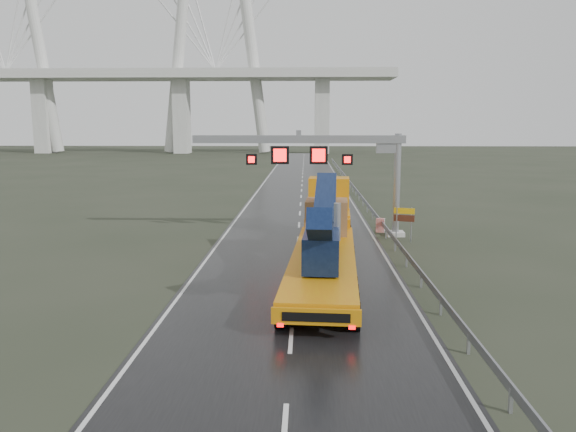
{
  "coord_description": "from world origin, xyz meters",
  "views": [
    {
      "loc": [
        0.51,
        -21.39,
        7.71
      ],
      "look_at": [
        -0.38,
        6.66,
        3.2
      ],
      "focal_mm": 35.0,
      "sensor_mm": 36.0,
      "label": 1
    }
  ],
  "objects_px": {
    "striped_barrier": "(380,225)",
    "heavy_haul_truck": "(326,228)",
    "sign_gantry": "(329,156)",
    "exit_sign_pair": "(404,218)"
  },
  "relations": [
    {
      "from": "striped_barrier",
      "to": "heavy_haul_truck",
      "type": "bearing_deg",
      "value": -101.68
    },
    {
      "from": "exit_sign_pair",
      "to": "striped_barrier",
      "type": "bearing_deg",
      "value": 125.27
    },
    {
      "from": "sign_gantry",
      "to": "striped_barrier",
      "type": "xyz_separation_m",
      "value": [
        3.9,
        1.31,
        -5.1
      ]
    },
    {
      "from": "heavy_haul_truck",
      "to": "exit_sign_pair",
      "type": "height_order",
      "value": "heavy_haul_truck"
    },
    {
      "from": "exit_sign_pair",
      "to": "striped_barrier",
      "type": "xyz_separation_m",
      "value": [
        -1.1,
        3.48,
        -1.13
      ]
    },
    {
      "from": "exit_sign_pair",
      "to": "striped_barrier",
      "type": "height_order",
      "value": "exit_sign_pair"
    },
    {
      "from": "striped_barrier",
      "to": "sign_gantry",
      "type": "bearing_deg",
      "value": -147.34
    },
    {
      "from": "heavy_haul_truck",
      "to": "striped_barrier",
      "type": "height_order",
      "value": "heavy_haul_truck"
    },
    {
      "from": "sign_gantry",
      "to": "striped_barrier",
      "type": "height_order",
      "value": "sign_gantry"
    },
    {
      "from": "heavy_haul_truck",
      "to": "exit_sign_pair",
      "type": "xyz_separation_m",
      "value": [
        5.42,
        5.5,
        -0.3
      ]
    }
  ]
}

